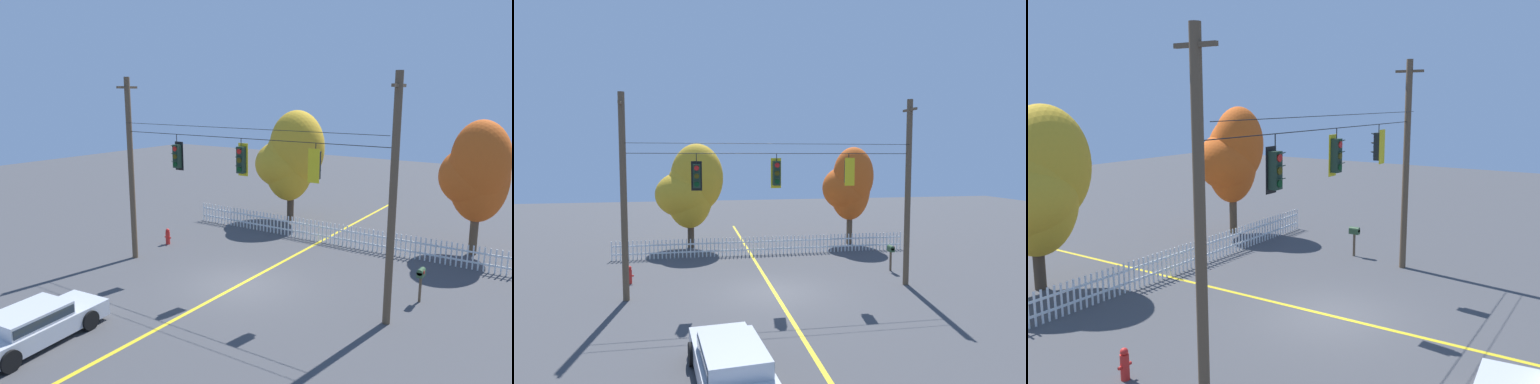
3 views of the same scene
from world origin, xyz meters
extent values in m
plane|color=#424244|center=(0.00, 0.00, 0.00)|extent=(80.00, 80.00, 0.00)
cube|color=gold|center=(0.00, 0.00, 0.00)|extent=(0.16, 36.00, 0.01)
cylinder|color=brown|center=(-6.00, 0.00, 4.10)|extent=(0.25, 0.25, 8.20)
cylinder|color=brown|center=(6.00, 0.00, 4.10)|extent=(0.25, 0.25, 8.20)
cube|color=brown|center=(-6.00, 0.00, 7.75)|extent=(0.10, 1.10, 0.10)
cube|color=brown|center=(6.00, 0.00, 7.75)|extent=(0.10, 1.10, 0.10)
cylinder|color=black|center=(0.00, 0.00, 5.85)|extent=(11.80, 0.02, 0.02)
cylinder|color=black|center=(0.00, -0.25, 6.24)|extent=(11.80, 0.02, 0.02)
cylinder|color=black|center=(-3.18, 0.00, 5.63)|extent=(0.03, 0.03, 0.43)
cube|color=black|center=(-3.18, 0.13, 4.94)|extent=(0.43, 0.02, 1.19)
cube|color=#1E3323|center=(-3.18, 0.00, 4.94)|extent=(0.30, 0.24, 0.96)
cylinder|color=red|center=(-3.18, -0.14, 5.26)|extent=(0.20, 0.03, 0.20)
cube|color=#1E3323|center=(-3.18, -0.18, 5.37)|extent=(0.22, 0.12, 0.06)
cylinder|color=#463B09|center=(-3.18, -0.14, 4.94)|extent=(0.20, 0.03, 0.20)
cube|color=#1E3323|center=(-3.18, -0.18, 5.05)|extent=(0.22, 0.12, 0.06)
cylinder|color=#073513|center=(-3.18, -0.14, 4.62)|extent=(0.20, 0.03, 0.20)
cube|color=#1E3323|center=(-3.18, -0.18, 4.73)|extent=(0.22, 0.12, 0.06)
cylinder|color=black|center=(0.10, 0.00, 5.69)|extent=(0.03, 0.03, 0.31)
cube|color=yellow|center=(0.10, 0.13, 5.03)|extent=(0.43, 0.02, 1.25)
cube|color=#1E3323|center=(0.10, 0.00, 5.03)|extent=(0.30, 0.24, 1.01)
cylinder|color=red|center=(0.10, -0.14, 5.36)|extent=(0.20, 0.03, 0.20)
cube|color=#1E3323|center=(0.10, -0.18, 5.48)|extent=(0.22, 0.12, 0.06)
cylinder|color=#463B09|center=(0.10, -0.14, 5.03)|extent=(0.20, 0.03, 0.20)
cube|color=#1E3323|center=(0.10, -0.18, 5.14)|extent=(0.22, 0.12, 0.06)
cylinder|color=#073513|center=(0.10, -0.14, 4.69)|extent=(0.20, 0.03, 0.20)
cube|color=#1E3323|center=(0.10, -0.18, 4.81)|extent=(0.22, 0.12, 0.06)
cylinder|color=black|center=(3.24, 0.00, 5.70)|extent=(0.03, 0.03, 0.29)
cube|color=yellow|center=(3.24, -0.13, 5.08)|extent=(0.43, 0.02, 1.18)
cube|color=black|center=(3.24, 0.00, 5.08)|extent=(0.30, 0.24, 0.95)
cylinder|color=red|center=(3.24, 0.14, 5.39)|extent=(0.20, 0.03, 0.20)
cube|color=black|center=(3.24, 0.18, 5.51)|extent=(0.22, 0.12, 0.06)
cylinder|color=#463B09|center=(3.24, 0.14, 5.08)|extent=(0.20, 0.03, 0.20)
cube|color=black|center=(3.24, 0.18, 5.19)|extent=(0.22, 0.12, 0.06)
cylinder|color=#073513|center=(3.24, 0.14, 4.76)|extent=(0.20, 0.03, 0.20)
cube|color=black|center=(3.24, 0.18, 4.87)|extent=(0.22, 0.12, 0.06)
cube|color=white|center=(-5.73, 7.05, 0.54)|extent=(0.06, 0.04, 1.08)
cube|color=white|center=(-5.51, 7.05, 0.54)|extent=(0.06, 0.04, 1.08)
cube|color=white|center=(-5.28, 7.05, 0.54)|extent=(0.06, 0.04, 1.08)
cube|color=white|center=(-5.06, 7.05, 0.54)|extent=(0.06, 0.04, 1.08)
cube|color=white|center=(-4.83, 7.05, 0.54)|extent=(0.06, 0.04, 1.08)
cube|color=white|center=(-4.61, 7.05, 0.54)|extent=(0.06, 0.04, 1.08)
cube|color=white|center=(-4.38, 7.05, 0.54)|extent=(0.06, 0.04, 1.08)
cube|color=white|center=(-4.16, 7.05, 0.54)|extent=(0.06, 0.04, 1.08)
cube|color=white|center=(-3.93, 7.05, 0.54)|extent=(0.06, 0.04, 1.08)
cube|color=white|center=(-3.71, 7.05, 0.54)|extent=(0.06, 0.04, 1.08)
cube|color=white|center=(-3.48, 7.05, 0.54)|extent=(0.06, 0.04, 1.08)
cube|color=white|center=(-3.26, 7.05, 0.54)|extent=(0.06, 0.04, 1.08)
cube|color=white|center=(-3.03, 7.05, 0.54)|extent=(0.06, 0.04, 1.08)
cube|color=white|center=(-2.81, 7.05, 0.54)|extent=(0.06, 0.04, 1.08)
cube|color=white|center=(-2.58, 7.05, 0.54)|extent=(0.06, 0.04, 1.08)
cube|color=white|center=(-2.36, 7.05, 0.54)|extent=(0.06, 0.04, 1.08)
cube|color=white|center=(-2.13, 7.05, 0.54)|extent=(0.06, 0.04, 1.08)
cube|color=white|center=(-1.91, 7.05, 0.54)|extent=(0.06, 0.04, 1.08)
cube|color=white|center=(-1.68, 7.05, 0.54)|extent=(0.06, 0.04, 1.08)
cube|color=white|center=(-1.46, 7.05, 0.54)|extent=(0.06, 0.04, 1.08)
cube|color=white|center=(-1.23, 7.05, 0.54)|extent=(0.06, 0.04, 1.08)
cube|color=white|center=(-1.01, 7.05, 0.54)|extent=(0.06, 0.04, 1.08)
cube|color=white|center=(-0.78, 7.05, 0.54)|extent=(0.06, 0.04, 1.08)
cube|color=white|center=(-0.56, 7.05, 0.54)|extent=(0.06, 0.04, 1.08)
cube|color=white|center=(-0.33, 7.05, 0.54)|extent=(0.06, 0.04, 1.08)
cube|color=white|center=(-0.11, 7.05, 0.54)|extent=(0.06, 0.04, 1.08)
cube|color=white|center=(0.12, 7.05, 0.54)|extent=(0.06, 0.04, 1.08)
cube|color=white|center=(0.34, 7.05, 0.54)|extent=(0.06, 0.04, 1.08)
cube|color=white|center=(0.57, 7.05, 0.54)|extent=(0.06, 0.04, 1.08)
cube|color=white|center=(0.79, 7.05, 0.54)|extent=(0.06, 0.04, 1.08)
cube|color=white|center=(1.02, 7.05, 0.54)|extent=(0.06, 0.04, 1.08)
cube|color=white|center=(1.24, 7.05, 0.54)|extent=(0.06, 0.04, 1.08)
cube|color=white|center=(1.47, 7.05, 0.54)|extent=(0.06, 0.04, 1.08)
cube|color=white|center=(1.69, 7.05, 0.54)|extent=(0.06, 0.04, 1.08)
cube|color=white|center=(1.92, 7.05, 0.54)|extent=(0.06, 0.04, 1.08)
cube|color=white|center=(2.14, 7.05, 0.54)|extent=(0.06, 0.04, 1.08)
cube|color=white|center=(2.37, 7.05, 0.54)|extent=(0.06, 0.04, 1.08)
cube|color=white|center=(2.59, 7.05, 0.54)|extent=(0.06, 0.04, 1.08)
cube|color=white|center=(2.82, 7.05, 0.54)|extent=(0.06, 0.04, 1.08)
cube|color=white|center=(3.04, 7.05, 0.54)|extent=(0.06, 0.04, 1.08)
cube|color=white|center=(3.27, 7.05, 0.54)|extent=(0.06, 0.04, 1.08)
cube|color=white|center=(3.49, 7.05, 0.54)|extent=(0.06, 0.04, 1.08)
cube|color=white|center=(3.72, 7.05, 0.54)|extent=(0.06, 0.04, 1.08)
cube|color=white|center=(3.94, 7.05, 0.54)|extent=(0.06, 0.04, 1.08)
cube|color=white|center=(4.17, 7.05, 0.54)|extent=(0.06, 0.04, 1.08)
cube|color=white|center=(4.39, 7.05, 0.54)|extent=(0.06, 0.04, 1.08)
cube|color=white|center=(4.62, 7.05, 0.54)|extent=(0.06, 0.04, 1.08)
cube|color=white|center=(4.84, 7.05, 0.54)|extent=(0.06, 0.04, 1.08)
cube|color=white|center=(5.07, 7.05, 0.54)|extent=(0.06, 0.04, 1.08)
cube|color=white|center=(5.29, 7.05, 0.54)|extent=(0.06, 0.04, 1.08)
cube|color=white|center=(5.52, 7.05, 0.54)|extent=(0.06, 0.04, 1.08)
cube|color=white|center=(5.74, 7.05, 0.54)|extent=(0.06, 0.04, 1.08)
cube|color=white|center=(5.97, 7.05, 0.54)|extent=(0.06, 0.04, 1.08)
cube|color=white|center=(6.19, 7.05, 0.54)|extent=(0.06, 0.04, 1.08)
cube|color=white|center=(6.42, 7.05, 0.54)|extent=(0.06, 0.04, 1.08)
cube|color=white|center=(6.64, 7.05, 0.54)|extent=(0.06, 0.04, 1.08)
cube|color=white|center=(6.87, 7.05, 0.54)|extent=(0.06, 0.04, 1.08)
cube|color=white|center=(7.09, 7.05, 0.54)|extent=(0.06, 0.04, 1.08)
cube|color=white|center=(7.32, 7.05, 0.54)|extent=(0.06, 0.04, 1.08)
cube|color=white|center=(7.54, 7.05, 0.54)|extent=(0.06, 0.04, 1.08)
cube|color=white|center=(7.77, 7.05, 0.54)|extent=(0.06, 0.04, 1.08)
cube|color=white|center=(7.99, 7.05, 0.54)|extent=(0.06, 0.04, 1.08)
cube|color=white|center=(8.22, 7.05, 0.54)|extent=(0.06, 0.04, 1.08)
cube|color=white|center=(8.44, 7.05, 0.54)|extent=(0.06, 0.04, 1.08)
cube|color=white|center=(8.67, 7.05, 0.54)|extent=(0.06, 0.04, 1.08)
cube|color=white|center=(8.89, 7.05, 0.54)|extent=(0.06, 0.04, 1.08)
cube|color=white|center=(9.12, 7.05, 0.54)|extent=(0.06, 0.04, 1.08)
cube|color=white|center=(9.34, 7.05, 0.54)|extent=(0.06, 0.04, 1.08)
cube|color=white|center=(0.79, 7.08, 0.32)|extent=(17.10, 0.03, 0.08)
cube|color=white|center=(0.79, 7.08, 0.78)|extent=(17.10, 0.03, 0.08)
cylinder|color=#473828|center=(-3.46, 9.93, 1.06)|extent=(0.40, 0.40, 2.13)
ellipsoid|color=gold|center=(-3.52, 9.77, 3.45)|extent=(2.92, 2.84, 4.36)
ellipsoid|color=gold|center=(-3.03, 9.84, 4.41)|extent=(3.26, 2.92, 4.28)
cylinder|color=brown|center=(6.87, 9.32, 1.24)|extent=(0.37, 0.37, 2.48)
ellipsoid|color=#DB5619|center=(6.88, 9.37, 3.70)|extent=(2.66, 2.44, 4.25)
ellipsoid|color=#DB5619|center=(6.60, 9.42, 3.68)|extent=(3.05, 2.92, 2.87)
ellipsoid|color=#DB5619|center=(6.95, 8.98, 4.50)|extent=(2.61, 2.37, 3.72)
cylinder|color=black|center=(-1.77, -5.80, 0.32)|extent=(0.24, 0.65, 0.64)
cube|color=white|center=(-2.23, -4.99, 0.55)|extent=(0.20, 0.06, 0.10)
cylinder|color=red|center=(-6.19, 2.35, 0.33)|extent=(0.22, 0.22, 0.65)
sphere|color=red|center=(-6.19, 2.35, 0.72)|extent=(0.20, 0.20, 0.20)
cylinder|color=red|center=(-6.34, 2.35, 0.36)|extent=(0.08, 0.08, 0.08)
cylinder|color=red|center=(-6.04, 2.35, 0.36)|extent=(0.08, 0.08, 0.08)
cube|color=brown|center=(6.41, 2.35, 0.48)|extent=(0.08, 0.08, 0.97)
cube|color=#2D4C2D|center=(6.41, 2.35, 1.08)|extent=(0.22, 0.44, 0.20)
cylinder|color=#2D4C2D|center=(6.41, 2.35, 1.18)|extent=(0.22, 0.44, 0.22)
cube|color=red|center=(6.54, 2.25, 1.19)|extent=(0.02, 0.08, 0.12)
camera|label=1|loc=(11.03, -15.17, 7.54)|focal=34.96mm
camera|label=2|loc=(-3.39, -17.55, 5.66)|focal=30.30mm
camera|label=3|loc=(-14.36, -7.51, 6.67)|focal=38.25mm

